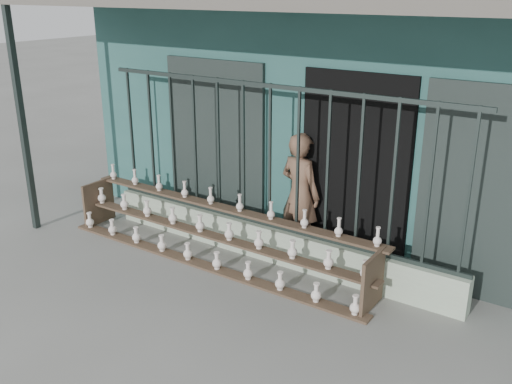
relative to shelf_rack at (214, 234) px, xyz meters
The scene contains 6 objects.
ground 1.11m from the shelf_rack, 57.09° to the right, with size 60.00×60.00×0.00m, color slate.
workshop_building 3.62m from the shelf_rack, 80.19° to the left, with size 7.40×6.60×3.21m.
parapet_wall 0.72m from the shelf_rack, 35.76° to the left, with size 5.00×0.20×0.45m, color #B0C3A7.
security_fence 1.22m from the shelf_rack, 35.76° to the left, with size 5.00×0.04×1.80m.
shelf_rack is the anchor object (origin of this frame).
elderly_woman 1.21m from the shelf_rack, 44.92° to the left, with size 0.59×0.39×1.62m, color brown.
Camera 1 is at (3.57, -4.28, 3.30)m, focal length 40.00 mm.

